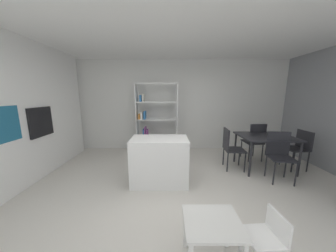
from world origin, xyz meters
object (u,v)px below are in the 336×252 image
at_px(built_in_oven, 41,122).
at_px(dining_chair_island_side, 230,145).
at_px(child_table, 212,229).
at_px(dining_table, 266,139).
at_px(kitchen_island, 160,161).
at_px(open_bookshelf, 154,122).
at_px(child_chair_right, 268,236).
at_px(dining_chair_far, 255,139).
at_px(dining_chair_near, 280,152).
at_px(dining_chair_window_side, 300,146).

height_order(built_in_oven, dining_chair_island_side, built_in_oven).
bearing_deg(child_table, dining_table, 51.42).
relative_size(kitchen_island, open_bookshelf, 0.53).
height_order(dining_table, dining_chair_island_side, dining_chair_island_side).
bearing_deg(open_bookshelf, child_chair_right, -67.15).
relative_size(child_table, dining_chair_far, 0.56).
distance_m(built_in_oven, dining_chair_near, 4.81).
bearing_deg(kitchen_island, child_table, -69.96).
height_order(kitchen_island, dining_chair_near, dining_chair_near).
bearing_deg(dining_chair_far, child_chair_right, 61.63).
relative_size(dining_table, dining_chair_near, 1.18).
height_order(built_in_oven, child_table, built_in_oven).
relative_size(built_in_oven, dining_chair_near, 0.62).
xyz_separation_m(kitchen_island, open_bookshelf, (-0.26, 1.71, 0.48)).
bearing_deg(dining_chair_near, dining_table, 98.95).
height_order(kitchen_island, dining_table, kitchen_island).
distance_m(child_table, dining_chair_island_side, 2.45).
height_order(built_in_oven, dining_table, built_in_oven).
height_order(kitchen_island, child_chair_right, kitchen_island).
height_order(built_in_oven, dining_chair_window_side, built_in_oven).
distance_m(child_chair_right, dining_chair_far, 2.97).
height_order(open_bookshelf, dining_chair_window_side, open_bookshelf).
bearing_deg(dining_chair_far, dining_chair_near, 86.62).
bearing_deg(child_table, child_chair_right, 0.37).
height_order(child_table, dining_chair_near, dining_chair_near).
bearing_deg(child_table, dining_chair_window_side, 41.13).
bearing_deg(built_in_oven, dining_table, 3.89).
relative_size(child_chair_right, dining_chair_window_side, 0.63).
relative_size(open_bookshelf, dining_chair_island_side, 2.13).
height_order(child_chair_right, dining_chair_island_side, dining_chair_island_side).
distance_m(kitchen_island, dining_table, 2.46).
bearing_deg(child_table, open_bookshelf, 104.32).
bearing_deg(built_in_oven, dining_chair_far, 9.43).
relative_size(kitchen_island, child_table, 1.94).
height_order(child_table, dining_chair_window_side, dining_chair_window_side).
relative_size(dining_chair_far, dining_chair_island_side, 1.05).
bearing_deg(dining_chair_island_side, child_chair_right, 173.67).
bearing_deg(child_table, dining_chair_near, 44.38).
bearing_deg(dining_chair_island_side, built_in_oven, 99.58).
bearing_deg(dining_chair_window_side, kitchen_island, -81.49).
xyz_separation_m(child_chair_right, dining_chair_near, (1.24, 1.75, 0.24)).
relative_size(dining_table, dining_chair_island_side, 1.21).
bearing_deg(dining_table, kitchen_island, -165.29).
xyz_separation_m(built_in_oven, dining_table, (4.76, 0.32, -0.45)).
bearing_deg(dining_chair_window_side, child_chair_right, -44.74).
xyz_separation_m(built_in_oven, dining_chair_near, (4.77, -0.15, -0.58)).
distance_m(child_chair_right, dining_table, 2.57).
distance_m(child_table, dining_table, 2.86).
height_order(kitchen_island, dining_chair_window_side, dining_chair_window_side).
height_order(open_bookshelf, dining_chair_far, open_bookshelf).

